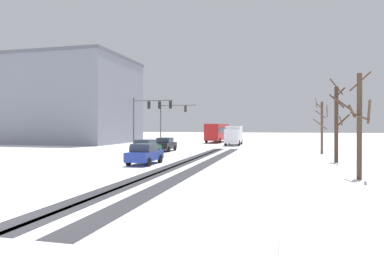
# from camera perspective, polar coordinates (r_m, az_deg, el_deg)

# --- Properties ---
(ground_plane) EXTENTS (300.00, 300.00, 0.00)m
(ground_plane) POSITION_cam_1_polar(r_m,az_deg,el_deg) (12.95, -27.60, -13.10)
(ground_plane) COLOR white
(wheel_track_left_lane) EXTENTS (1.14, 37.35, 0.01)m
(wheel_track_left_lane) POSITION_cam_1_polar(r_m,az_deg,el_deg) (27.12, 2.16, -6.01)
(wheel_track_left_lane) COLOR #38383D
(wheel_track_left_lane) RESTS_ON ground
(wheel_track_right_lane) EXTENTS (0.79, 37.35, 0.01)m
(wheel_track_right_lane) POSITION_cam_1_polar(r_m,az_deg,el_deg) (27.51, -1.18, -5.92)
(wheel_track_right_lane) COLOR #38383D
(wheel_track_right_lane) RESTS_ON ground
(wheel_track_center) EXTENTS (0.99, 37.35, 0.01)m
(wheel_track_center) POSITION_cam_1_polar(r_m,az_deg,el_deg) (27.68, -2.43, -5.88)
(wheel_track_center) COLOR #38383D
(wheel_track_center) RESTS_ON ground
(sidewalk_kerb_right) EXTENTS (4.00, 37.35, 0.12)m
(sidewalk_kerb_right) POSITION_cam_1_polar(r_m,az_deg,el_deg) (24.92, 18.85, -6.46)
(sidewalk_kerb_right) COLOR white
(sidewalk_kerb_right) RESTS_ON ground
(traffic_signal_far_left) EXTENTS (5.59, 0.54, 6.50)m
(traffic_signal_far_left) POSITION_cam_1_polar(r_m,az_deg,el_deg) (51.94, -3.61, 1.88)
(traffic_signal_far_left) COLOR #47474C
(traffic_signal_far_left) RESTS_ON ground
(traffic_signal_near_left) EXTENTS (5.03, 0.61, 6.50)m
(traffic_signal_near_left) POSITION_cam_1_polar(r_m,az_deg,el_deg) (42.42, -7.14, 2.71)
(traffic_signal_near_left) COLOR #47474C
(traffic_signal_near_left) RESTS_ON ground
(car_black_lead) EXTENTS (1.88, 4.12, 1.62)m
(car_black_lead) POSITION_cam_1_polar(r_m,az_deg,el_deg) (41.02, -4.44, -2.72)
(car_black_lead) COLOR black
(car_black_lead) RESTS_ON ground
(car_dark_green_second) EXTENTS (2.00, 4.19, 1.62)m
(car_dark_green_second) POSITION_cam_1_polar(r_m,az_deg,el_deg) (35.22, -7.62, -3.22)
(car_dark_green_second) COLOR #194C2D
(car_dark_green_second) RESTS_ON ground
(car_blue_third) EXTENTS (1.84, 4.10, 1.62)m
(car_blue_third) POSITION_cam_1_polar(r_m,az_deg,el_deg) (27.23, -7.83, -4.27)
(car_blue_third) COLOR #233899
(car_blue_third) RESTS_ON ground
(bus_oncoming) EXTENTS (2.89, 11.06, 3.38)m
(bus_oncoming) POSITION_cam_1_polar(r_m,az_deg,el_deg) (63.54, 4.24, -0.57)
(bus_oncoming) COLOR #B21E1E
(bus_oncoming) RESTS_ON ground
(box_truck_delivery) EXTENTS (2.45, 7.46, 3.02)m
(box_truck_delivery) POSITION_cam_1_polar(r_m,az_deg,el_deg) (54.45, 6.93, -1.10)
(box_truck_delivery) COLOR silver
(box_truck_delivery) RESTS_ON ground
(bare_tree_sidewalk_near) EXTENTS (1.30, 1.33, 6.11)m
(bare_tree_sidewalk_near) POSITION_cam_1_polar(r_m,az_deg,el_deg) (21.36, 26.00, 0.61)
(bare_tree_sidewalk_near) COLOR #4C3828
(bare_tree_sidewalk_near) RESTS_ON ground
(bare_tree_sidewalk_mid) EXTENTS (1.66, 2.01, 6.88)m
(bare_tree_sidewalk_mid) POSITION_cam_1_polar(r_m,az_deg,el_deg) (30.59, 22.87, 1.04)
(bare_tree_sidewalk_mid) COLOR #423023
(bare_tree_sidewalk_mid) RESTS_ON ground
(bare_tree_sidewalk_far) EXTENTS (1.61, 1.58, 6.13)m
(bare_tree_sidewalk_far) POSITION_cam_1_polar(r_m,az_deg,el_deg) (39.56, 20.68, 0.45)
(bare_tree_sidewalk_far) COLOR brown
(bare_tree_sidewalk_far) RESTS_ON ground
(office_building_far_left_block) EXTENTS (19.88, 17.67, 15.00)m
(office_building_far_left_block) POSITION_cam_1_polar(r_m,az_deg,el_deg) (65.17, -19.06, 4.29)
(office_building_far_left_block) COLOR gray
(office_building_far_left_block) RESTS_ON ground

